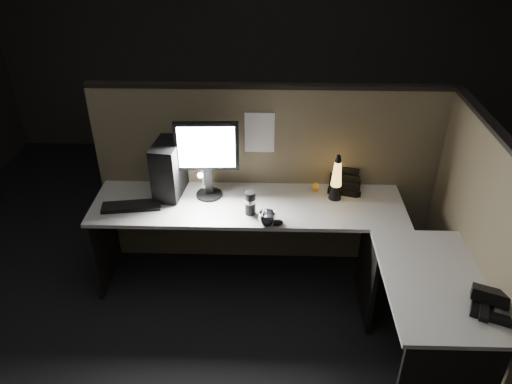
{
  "coord_description": "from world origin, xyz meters",
  "views": [
    {
      "loc": [
        -0.0,
        -2.47,
        2.75
      ],
      "look_at": [
        -0.08,
        0.35,
        0.99
      ],
      "focal_mm": 35.0,
      "sensor_mm": 36.0,
      "label": 1
    }
  ],
  "objects_px": {
    "pc_tower": "(170,167)",
    "monitor": "(207,152)",
    "desk_phone": "(492,303)",
    "lava_lamp": "(336,181)",
    "keyboard": "(131,206)"
  },
  "relations": [
    {
      "from": "pc_tower",
      "to": "monitor",
      "type": "xyz_separation_m",
      "value": [
        0.29,
        -0.05,
        0.15
      ]
    },
    {
      "from": "pc_tower",
      "to": "lava_lamp",
      "type": "bearing_deg",
      "value": 3.78
    },
    {
      "from": "pc_tower",
      "to": "desk_phone",
      "type": "relative_size",
      "value": 1.57
    },
    {
      "from": "monitor",
      "to": "lava_lamp",
      "type": "xyz_separation_m",
      "value": [
        0.95,
        -0.02,
        -0.21
      ]
    },
    {
      "from": "monitor",
      "to": "keyboard",
      "type": "bearing_deg",
      "value": -163.48
    },
    {
      "from": "lava_lamp",
      "to": "monitor",
      "type": "bearing_deg",
      "value": 178.53
    },
    {
      "from": "lava_lamp",
      "to": "pc_tower",
      "type": "bearing_deg",
      "value": 176.74
    },
    {
      "from": "keyboard",
      "to": "desk_phone",
      "type": "height_order",
      "value": "desk_phone"
    },
    {
      "from": "monitor",
      "to": "desk_phone",
      "type": "bearing_deg",
      "value": -37.15
    },
    {
      "from": "desk_phone",
      "to": "pc_tower",
      "type": "bearing_deg",
      "value": 171.83
    },
    {
      "from": "keyboard",
      "to": "lava_lamp",
      "type": "xyz_separation_m",
      "value": [
        1.49,
        0.17,
        0.14
      ]
    },
    {
      "from": "lava_lamp",
      "to": "desk_phone",
      "type": "bearing_deg",
      "value": -56.78
    },
    {
      "from": "pc_tower",
      "to": "monitor",
      "type": "bearing_deg",
      "value": -2.01
    },
    {
      "from": "desk_phone",
      "to": "keyboard",
      "type": "bearing_deg",
      "value": 179.84
    },
    {
      "from": "desk_phone",
      "to": "lava_lamp",
      "type": "bearing_deg",
      "value": 146.32
    }
  ]
}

